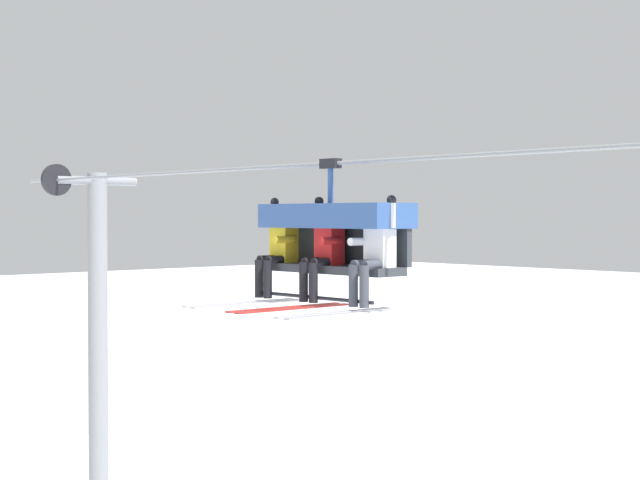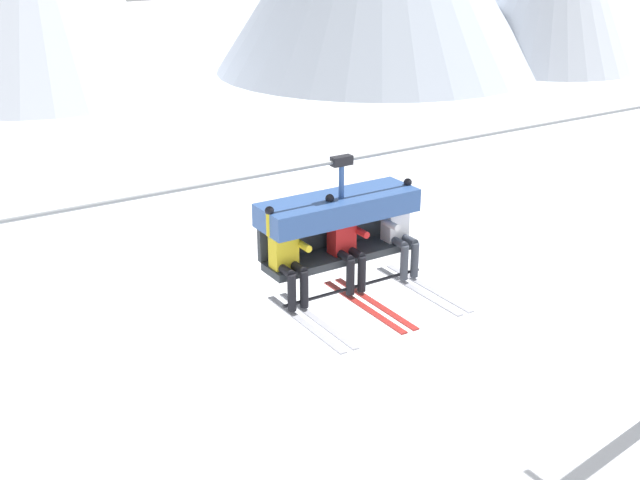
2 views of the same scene
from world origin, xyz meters
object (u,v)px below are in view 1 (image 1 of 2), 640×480
object	(u,v)px
chairlift_chair	(335,228)
skier_red	(322,250)
skier_yellow	(277,248)
lift_tower_near	(97,370)
skier_white	(373,252)

from	to	relation	value
chairlift_chair	skier_red	world-z (taller)	chairlift_chair
skier_yellow	lift_tower_near	bearing A→B (deg)	171.66
chairlift_chair	skier_white	bearing A→B (deg)	-13.87
skier_white	skier_red	bearing A→B (deg)	180.00
lift_tower_near	chairlift_chair	bearing A→B (deg)	-5.64
lift_tower_near	skier_yellow	bearing A→B (deg)	-8.34
chairlift_chair	skier_white	world-z (taller)	chairlift_chair
skier_red	chairlift_chair	bearing A→B (deg)	89.11
lift_tower_near	skier_white	xyz separation A→B (m)	(8.03, -0.92, 2.40)
skier_yellow	skier_red	world-z (taller)	same
skier_yellow	skier_white	bearing A→B (deg)	0.00
skier_yellow	skier_red	xyz separation A→B (m)	(0.87, 0.00, 0.00)
lift_tower_near	skier_yellow	distance (m)	6.79
lift_tower_near	skier_red	size ratio (longest dim) A/B	4.59
chairlift_chair	skier_yellow	bearing A→B (deg)	-166.13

